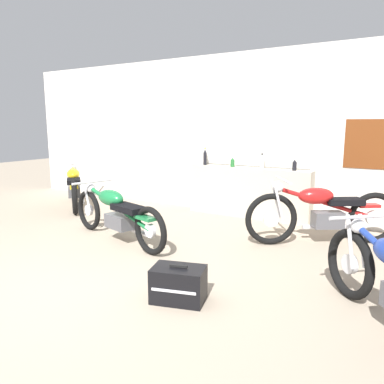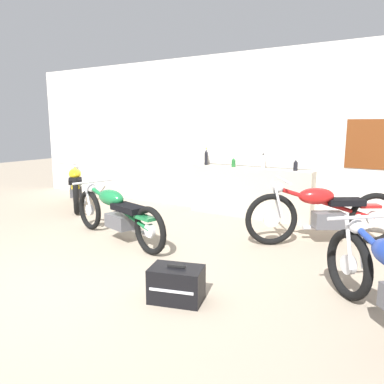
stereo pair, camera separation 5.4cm
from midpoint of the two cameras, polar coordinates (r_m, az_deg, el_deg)
name	(u,v)px [view 2 (the right image)]	position (r m, az deg, el deg)	size (l,w,h in m)	color
ground_plane	(68,288)	(4.00, -18.05, -13.74)	(24.00, 24.00, 0.00)	gray
wall_back	(237,135)	(6.72, 7.09, 8.61)	(10.00, 0.07, 2.80)	silver
sill_counter	(249,192)	(6.53, 8.88, -0.07)	(2.18, 0.28, 0.86)	#B7AD99
bottle_leftmost	(206,157)	(6.81, 2.40, 5.31)	(0.06, 0.06, 0.31)	black
bottle_left_center	(234,163)	(6.53, 6.58, 4.47)	(0.07, 0.07, 0.17)	#23662D
bottle_center	(263,162)	(6.40, 11.03, 4.55)	(0.08, 0.08, 0.25)	#B7B2A8
bottle_right_center	(296,165)	(6.20, 15.74, 3.92)	(0.07, 0.07, 0.19)	black
motorcycle_green	(117,213)	(5.24, -11.12, -3.12)	(2.08, 0.79, 0.77)	black
motorcycle_yellow	(76,186)	(7.63, -17.10, 0.89)	(1.60, 1.41, 0.82)	black
motorcycle_red	(323,213)	(5.29, 19.67, -3.02)	(1.78, 1.24, 0.89)	black
hard_case_black	(176,284)	(3.51, -1.93, -13.85)	(0.54, 0.43, 0.34)	black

